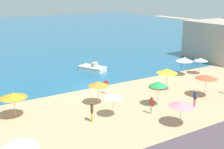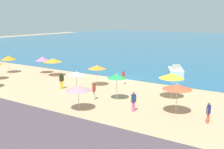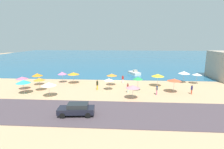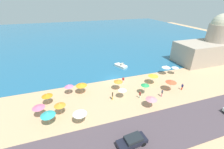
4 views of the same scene
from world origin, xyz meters
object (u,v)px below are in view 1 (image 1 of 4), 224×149
at_px(beach_umbrella_2, 206,77).
at_px(beach_umbrella_9, 20,143).
at_px(bather_0, 152,104).
at_px(beach_umbrella_10, 158,84).
at_px(beach_umbrella_7, 181,104).
at_px(beach_umbrella_4, 113,96).
at_px(beach_umbrella_3, 201,60).
at_px(bather_4, 195,97).
at_px(beach_umbrella_5, 99,84).
at_px(bather_1, 92,111).
at_px(beach_umbrella_14, 185,59).
at_px(beach_umbrella_6, 13,95).
at_px(bather_3, 106,86).
at_px(skiff_nearshore, 92,68).
at_px(beach_umbrella_1, 167,71).

bearing_deg(beach_umbrella_2, beach_umbrella_9, -170.30).
bearing_deg(bather_0, beach_umbrella_10, 34.65).
relative_size(beach_umbrella_2, beach_umbrella_7, 1.14).
height_order(beach_umbrella_4, beach_umbrella_9, beach_umbrella_9).
distance_m(beach_umbrella_3, bather_0, 15.92).
xyz_separation_m(beach_umbrella_3, bather_4, (-9.48, -7.94, -1.09)).
distance_m(beach_umbrella_2, beach_umbrella_7, 8.06).
height_order(beach_umbrella_4, bather_4, beach_umbrella_4).
bearing_deg(beach_umbrella_5, bather_4, -35.27).
distance_m(bather_1, bather_4, 10.45).
bearing_deg(beach_umbrella_3, beach_umbrella_14, 163.43).
relative_size(beach_umbrella_2, beach_umbrella_6, 1.04).
relative_size(beach_umbrella_5, bather_3, 1.46).
height_order(bather_0, skiff_nearshore, bather_0).
bearing_deg(skiff_nearshore, beach_umbrella_7, -93.98).
distance_m(beach_umbrella_5, beach_umbrella_10, 5.92).
bearing_deg(beach_umbrella_5, bather_3, 46.11).
bearing_deg(beach_umbrella_6, beach_umbrella_1, -4.09).
relative_size(beach_umbrella_10, bather_1, 1.44).
bearing_deg(bather_0, skiff_nearshore, 82.78).
xyz_separation_m(beach_umbrella_2, beach_umbrella_9, (-20.41, -3.49, -0.18)).
bearing_deg(beach_umbrella_7, beach_umbrella_10, 75.87).
distance_m(beach_umbrella_3, bather_1, 20.51).
relative_size(beach_umbrella_1, bather_4, 1.47).
bearing_deg(beach_umbrella_7, beach_umbrella_5, 115.99).
xyz_separation_m(beach_umbrella_14, bather_4, (-7.12, -8.64, -1.26)).
bearing_deg(bather_3, beach_umbrella_3, 0.69).
height_order(beach_umbrella_10, bather_0, beach_umbrella_10).
xyz_separation_m(beach_umbrella_1, bather_0, (-5.85, -4.54, -1.26)).
distance_m(beach_umbrella_5, bather_1, 4.20).
height_order(beach_umbrella_7, bather_3, beach_umbrella_7).
relative_size(beach_umbrella_2, beach_umbrella_14, 0.98).
height_order(beach_umbrella_1, bather_0, beach_umbrella_1).
xyz_separation_m(beach_umbrella_14, bather_1, (-17.32, -6.37, -1.21)).
bearing_deg(beach_umbrella_7, bather_4, 28.42).
height_order(beach_umbrella_9, beach_umbrella_14, beach_umbrella_14).
height_order(beach_umbrella_1, beach_umbrella_5, beach_umbrella_1).
xyz_separation_m(beach_umbrella_1, bather_4, (-1.11, -5.40, -1.26)).
relative_size(beach_umbrella_4, beach_umbrella_5, 0.90).
xyz_separation_m(beach_umbrella_14, bather_3, (-12.74, -0.88, -1.30)).
relative_size(beach_umbrella_1, bather_0, 1.47).
relative_size(beach_umbrella_5, bather_0, 1.41).
bearing_deg(bather_1, beach_umbrella_9, -148.88).
bearing_deg(bather_4, beach_umbrella_6, 157.28).
bearing_deg(beach_umbrella_14, bather_1, -159.80).
height_order(beach_umbrella_5, beach_umbrella_6, beach_umbrella_5).
bearing_deg(bather_0, beach_umbrella_14, 33.29).
distance_m(bather_3, bather_4, 9.58).
xyz_separation_m(beach_umbrella_2, skiff_nearshore, (-5.85, 15.34, -1.79)).
height_order(beach_umbrella_7, bather_1, beach_umbrella_7).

